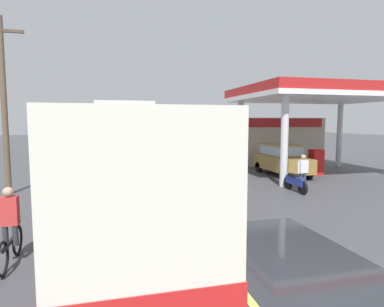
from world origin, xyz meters
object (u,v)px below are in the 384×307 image
motorcycle_parked_forecourt (295,182)px  pedestrian_near_pump (291,159)px  pedestrian_by_shop (303,171)px  cyclist_on_shoulder (10,229)px  car_at_pump (282,158)px  minibus_opposing_lane (167,142)px  coach_bus_main (126,172)px

motorcycle_parked_forecourt → pedestrian_near_pump: pedestrian_near_pump is taller
pedestrian_near_pump → motorcycle_parked_forecourt: bearing=-119.3°
pedestrian_near_pump → pedestrian_by_shop: size_ratio=1.00×
cyclist_on_shoulder → car_at_pump: bearing=37.9°
cyclist_on_shoulder → pedestrian_by_shop: bearing=25.7°
minibus_opposing_lane → cyclist_on_shoulder: (-6.63, -18.21, -0.69)m
pedestrian_near_pump → pedestrian_by_shop: same height
coach_bus_main → pedestrian_by_shop: size_ratio=6.65×
pedestrian_near_pump → minibus_opposing_lane: bearing=123.5°
motorcycle_parked_forecourt → cyclist_on_shoulder: bearing=-153.6°
minibus_opposing_lane → pedestrian_near_pump: 10.71m
motorcycle_parked_forecourt → pedestrian_near_pump: size_ratio=1.08×
motorcycle_parked_forecourt → minibus_opposing_lane: bearing=104.9°
coach_bus_main → cyclist_on_shoulder: (-2.58, -1.57, -0.94)m
cyclist_on_shoulder → pedestrian_near_pump: cyclist_on_shoulder is taller
car_at_pump → minibus_opposing_lane: bearing=120.2°
cyclist_on_shoulder → pedestrian_by_shop: (10.55, 5.07, 0.15)m
car_at_pump → motorcycle_parked_forecourt: bearing=-112.1°
pedestrian_near_pump → pedestrian_by_shop: bearing=-115.2°
pedestrian_by_shop → pedestrian_near_pump: bearing=64.8°
car_at_pump → pedestrian_near_pump: 0.69m
coach_bus_main → cyclist_on_shoulder: bearing=-148.6°
cyclist_on_shoulder → pedestrian_near_pump: size_ratio=1.10×
minibus_opposing_lane → pedestrian_near_pump: minibus_opposing_lane is taller
minibus_opposing_lane → cyclist_on_shoulder: size_ratio=3.37×
pedestrian_by_shop → motorcycle_parked_forecourt: bearing=-175.3°
minibus_opposing_lane → coach_bus_main: bearing=-103.7°
coach_bus_main → car_at_pump: (9.28, 7.67, -0.71)m
coach_bus_main → motorcycle_parked_forecourt: bearing=24.6°
car_at_pump → motorcycle_parked_forecourt: size_ratio=2.33×
motorcycle_parked_forecourt → pedestrian_by_shop: (0.40, 0.03, 0.49)m
coach_bus_main → minibus_opposing_lane: 17.13m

